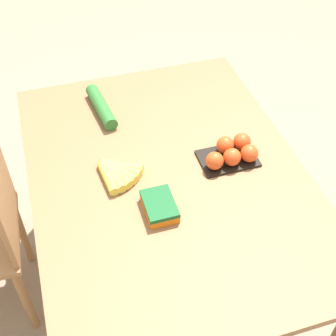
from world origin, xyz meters
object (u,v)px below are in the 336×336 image
at_px(banana_bunch, 116,172).
at_px(cucumber_near, 101,107).
at_px(tomato_pack, 232,153).
at_px(carrot_bag, 159,206).

relative_size(banana_bunch, cucumber_near, 0.64).
bearing_deg(banana_bunch, tomato_pack, -95.72).
distance_m(banana_bunch, carrot_bag, 0.23).
bearing_deg(tomato_pack, cucumber_near, 43.68).
distance_m(tomato_pack, cucumber_near, 0.59).
bearing_deg(tomato_pack, carrot_bag, 116.17).
distance_m(banana_bunch, tomato_pack, 0.43).
height_order(banana_bunch, cucumber_near, cucumber_near).
xyz_separation_m(carrot_bag, cucumber_near, (0.59, 0.08, 0.00)).
relative_size(carrot_bag, cucumber_near, 0.53).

